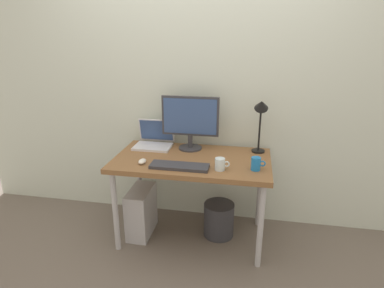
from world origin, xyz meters
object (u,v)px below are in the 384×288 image
laptop (154,140)px  coffee_mug (256,164)px  desk_lamp (261,113)px  keyboard (179,166)px  monitor (190,120)px  wastebasket (219,219)px  desk (192,166)px  computer_tower (141,212)px  glass_cup (220,164)px  mouse (142,161)px

laptop → coffee_mug: size_ratio=3.04×
desk_lamp → keyboard: bearing=-143.7°
coffee_mug → keyboard: bearing=-173.8°
monitor → wastebasket: bearing=-29.0°
desk → monitor: 0.40m
laptop → computer_tower: (-0.06, -0.27, -0.58)m
keyboard → computer_tower: keyboard is taller
desk_lamp → monitor: bearing=-179.9°
glass_cup → wastebasket: glass_cup is taller
monitor → desk: bearing=-75.5°
mouse → wastebasket: mouse is taller
laptop → computer_tower: laptop is taller
computer_tower → laptop: bearing=77.3°
desk → keyboard: bearing=-105.1°
monitor → laptop: 0.38m
computer_tower → wastebasket: (0.67, 0.09, -0.06)m
desk → glass_cup: (0.25, -0.19, 0.11)m
mouse → desk: bearing=26.7°
desk → mouse: (-0.36, -0.18, 0.09)m
mouse → coffee_mug: size_ratio=0.85×
monitor → mouse: size_ratio=5.40×
desk → mouse: bearing=-153.3°
mouse → coffee_mug: 0.86m
wastebasket → keyboard: bearing=-136.4°
keyboard → glass_cup: glass_cup is taller
desk → desk_lamp: desk_lamp is taller
keyboard → glass_cup: (0.30, 0.01, 0.03)m
mouse → glass_cup: 0.60m
monitor → keyboard: 0.49m
monitor → glass_cup: bearing=-53.7°
desk_lamp → computer_tower: desk_lamp is taller
monitor → computer_tower: monitor is taller
monitor → glass_cup: size_ratio=4.45×
monitor → keyboard: size_ratio=1.10×
desk → laptop: bearing=148.8°
mouse → coffee_mug: (0.86, 0.03, 0.03)m
keyboard → wastebasket: keyboard is taller
monitor → coffee_mug: (0.56, -0.36, -0.21)m
coffee_mug → computer_tower: coffee_mug is taller
glass_cup → wastebasket: (-0.02, 0.25, -0.62)m
mouse → glass_cup: (0.60, -0.02, 0.03)m
desk → coffee_mug: 0.54m
laptop → wastebasket: 0.90m
mouse → coffee_mug: bearing=2.1°
wastebasket → desk_lamp: bearing=27.8°
desk → glass_cup: 0.33m
glass_cup → laptop: bearing=145.8°
desk → keyboard: 0.23m
laptop → glass_cup: bearing=-34.2°
laptop → glass_cup: laptop is taller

